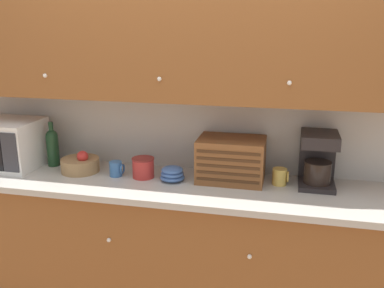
% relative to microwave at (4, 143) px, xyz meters
% --- Properties ---
extents(ground_plane, '(24.00, 24.00, 0.00)m').
position_rel_microwave_xyz_m(ground_plane, '(1.32, 0.26, -1.09)').
color(ground_plane, '#896647').
extents(wall_back, '(5.77, 0.06, 2.60)m').
position_rel_microwave_xyz_m(wall_back, '(1.32, 0.29, 0.21)').
color(wall_back, white).
rests_on(wall_back, ground_plane).
extents(counter_unit, '(3.39, 0.63, 0.93)m').
position_rel_microwave_xyz_m(counter_unit, '(1.32, -0.04, -0.63)').
color(counter_unit, brown).
rests_on(counter_unit, ground_plane).
extents(backsplash_panel, '(3.37, 0.01, 0.51)m').
position_rel_microwave_xyz_m(backsplash_panel, '(1.32, 0.26, 0.09)').
color(backsplash_panel, '#B7B2A8').
rests_on(backsplash_panel, counter_unit).
extents(upper_cabinets, '(3.37, 0.38, 0.80)m').
position_rel_microwave_xyz_m(upper_cabinets, '(1.49, 0.09, 0.74)').
color(upper_cabinets, brown).
rests_on(upper_cabinets, backsplash_panel).
extents(microwave, '(0.49, 0.38, 0.33)m').
position_rel_microwave_xyz_m(microwave, '(0.00, 0.00, 0.00)').
color(microwave, silver).
rests_on(microwave, counter_unit).
extents(wine_bottle, '(0.08, 0.08, 0.31)m').
position_rel_microwave_xyz_m(wine_bottle, '(0.32, 0.09, -0.02)').
color(wine_bottle, '#19381E').
rests_on(wine_bottle, counter_unit).
extents(fruit_basket, '(0.25, 0.25, 0.15)m').
position_rel_microwave_xyz_m(fruit_basket, '(0.56, 0.01, -0.11)').
color(fruit_basket, '#937047').
rests_on(fruit_basket, counter_unit).
extents(mug, '(0.09, 0.08, 0.10)m').
position_rel_microwave_xyz_m(mug, '(0.83, -0.02, -0.11)').
color(mug, '#38669E').
rests_on(mug, counter_unit).
extents(storage_canister, '(0.15, 0.15, 0.13)m').
position_rel_microwave_xyz_m(storage_canister, '(1.01, -0.00, -0.10)').
color(storage_canister, '#B22D28').
rests_on(storage_canister, counter_unit).
extents(bowl_stack_on_counter, '(0.16, 0.16, 0.09)m').
position_rel_microwave_xyz_m(bowl_stack_on_counter, '(1.21, -0.02, -0.12)').
color(bowl_stack_on_counter, '#3D5B93').
rests_on(bowl_stack_on_counter, counter_unit).
extents(bread_box, '(0.42, 0.30, 0.27)m').
position_rel_microwave_xyz_m(bread_box, '(1.57, 0.07, -0.03)').
color(bread_box, brown).
rests_on(bread_box, counter_unit).
extents(mug_blue_second, '(0.10, 0.09, 0.10)m').
position_rel_microwave_xyz_m(mug_blue_second, '(1.88, 0.07, -0.11)').
color(mug_blue_second, gold).
rests_on(mug_blue_second, counter_unit).
extents(coffee_maker, '(0.22, 0.26, 0.34)m').
position_rel_microwave_xyz_m(coffee_maker, '(2.10, 0.12, 0.01)').
color(coffee_maker, black).
rests_on(coffee_maker, counter_unit).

